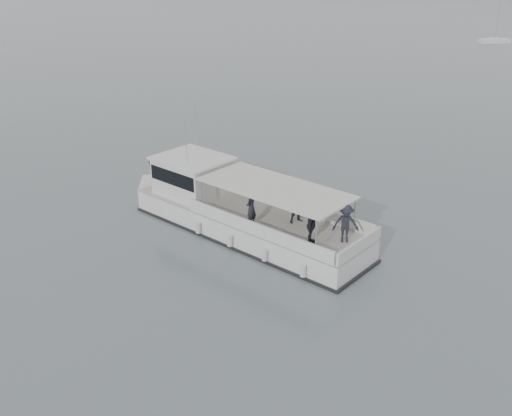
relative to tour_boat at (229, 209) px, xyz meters
The scene contains 3 objects.
ground 3.76m from the tour_boat, behind, with size 1400.00×1400.00×0.00m, color slate.
tour_boat is the anchor object (origin of this frame).
moored_fleet 177.14m from the tour_boat, 101.71° to the left, with size 416.04×252.93×9.59m.
Camera 1 is at (19.47, -22.35, 13.24)m, focal length 40.00 mm.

